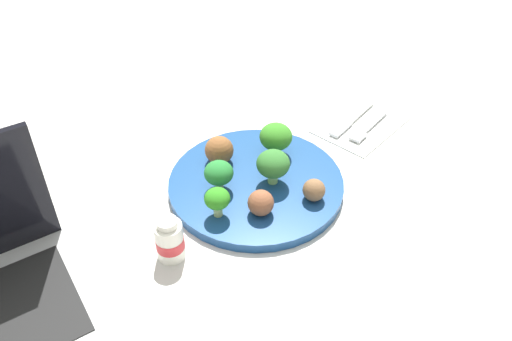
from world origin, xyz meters
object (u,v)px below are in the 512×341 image
at_px(plate, 256,184).
at_px(meatball_front_right, 314,190).
at_px(broccoli_floret_back_left, 217,199).
at_px(meatball_near_rim, 261,203).
at_px(yogurt_bottle, 170,240).
at_px(meatball_mid_left, 219,150).
at_px(napkin, 361,124).
at_px(broccoli_floret_mid_left, 273,164).
at_px(broccoli_floret_near_rim, 276,137).
at_px(broccoli_floret_front_left, 219,173).
at_px(knife, 352,120).
at_px(fork, 368,127).

distance_m(plate, meatball_front_right, 0.10).
distance_m(broccoli_floret_back_left, meatball_front_right, 0.15).
height_order(meatball_near_rim, yogurt_bottle, yogurt_bottle).
bearing_deg(meatball_mid_left, napkin, 161.95).
height_order(broccoli_floret_mid_left, broccoli_floret_near_rim, same).
distance_m(broccoli_floret_front_left, meatball_near_rim, 0.08).
distance_m(broccoli_floret_front_left, meatball_front_right, 0.15).
bearing_deg(broccoli_floret_near_rim, meatball_front_right, 71.26).
bearing_deg(napkin, meatball_front_right, 18.64).
distance_m(knife, yogurt_bottle, 0.44).
relative_size(meatball_mid_left, meatball_near_rim, 1.21).
distance_m(broccoli_floret_front_left, meatball_mid_left, 0.07).
bearing_deg(broccoli_floret_near_rim, knife, 173.27).
bearing_deg(broccoli_floret_front_left, fork, 169.51).
height_order(broccoli_floret_mid_left, yogurt_bottle, broccoli_floret_mid_left).
bearing_deg(broccoli_floret_mid_left, fork, 177.47).
xyz_separation_m(meatball_front_right, fork, (-0.23, -0.06, -0.03)).
distance_m(broccoli_floret_back_left, napkin, 0.36).
height_order(broccoli_floret_near_rim, napkin, broccoli_floret_near_rim).
relative_size(broccoli_floret_mid_left, napkin, 0.34).
bearing_deg(napkin, yogurt_bottle, 0.60).
height_order(broccoli_floret_near_rim, meatball_near_rim, broccoli_floret_near_rim).
bearing_deg(broccoli_floret_mid_left, broccoli_floret_back_left, -2.82).
height_order(broccoli_floret_back_left, broccoli_floret_mid_left, broccoli_floret_mid_left).
bearing_deg(broccoli_floret_front_left, knife, 175.93).
bearing_deg(napkin, broccoli_floret_mid_left, 1.87).
distance_m(plate, broccoli_floret_mid_left, 0.05).
bearing_deg(broccoli_floret_front_left, broccoli_floret_mid_left, 146.12).
xyz_separation_m(plate, fork, (-0.26, 0.03, -0.00)).
bearing_deg(napkin, meatball_near_rim, 7.95).
height_order(broccoli_floret_mid_left, meatball_near_rim, broccoli_floret_mid_left).
height_order(broccoli_floret_back_left, broccoli_floret_near_rim, broccoli_floret_near_rim).
distance_m(plate, meatball_near_rim, 0.08).
bearing_deg(broccoli_floret_back_left, yogurt_bottle, 1.30).
bearing_deg(knife, fork, 92.66).
bearing_deg(broccoli_floret_mid_left, yogurt_bottle, -0.98).
relative_size(broccoli_floret_back_left, meatball_near_rim, 1.22).
relative_size(broccoli_floret_front_left, fork, 0.41).
relative_size(plate, meatball_near_rim, 7.13).
relative_size(meatball_front_right, meatball_near_rim, 0.89).
relative_size(broccoli_floret_near_rim, broccoli_floret_front_left, 1.15).
relative_size(broccoli_floret_mid_left, yogurt_bottle, 0.84).
bearing_deg(yogurt_bottle, broccoli_floret_mid_left, 179.02).
height_order(meatball_mid_left, knife, meatball_mid_left).
bearing_deg(napkin, meatball_mid_left, -18.05).
relative_size(broccoli_floret_mid_left, meatball_front_right, 1.67).
height_order(broccoli_floret_mid_left, knife, broccoli_floret_mid_left).
relative_size(meatball_near_rim, fork, 0.32).
bearing_deg(meatball_front_right, broccoli_floret_back_left, -31.04).
distance_m(broccoli_floret_near_rim, fork, 0.20).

